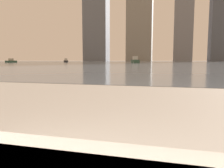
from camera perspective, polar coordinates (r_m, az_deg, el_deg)
harbor_water at (r=61.73m, az=13.92°, el=5.42°), size 180.00×110.00×0.01m
harbor_boat_0 at (r=73.71m, az=-11.97°, el=5.94°), size 2.76×3.48×1.26m
harbor_boat_1 at (r=58.72m, az=6.05°, el=6.14°), size 2.98×4.94×1.75m
harbor_boat_3 at (r=69.98m, az=-24.87°, el=5.46°), size 2.07×3.35×1.19m
skyline_tower_0 at (r=125.69m, az=-4.12°, el=15.43°), size 13.17×8.68×41.34m
skyline_tower_1 at (r=120.86m, az=7.27°, el=17.15°), size 13.28×8.59×47.10m
skyline_tower_2 at (r=119.34m, az=18.16°, el=14.92°), size 9.01×8.85×38.45m
skyline_tower_3 at (r=121.17m, az=26.64°, el=12.91°), size 10.07×10.07×32.07m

